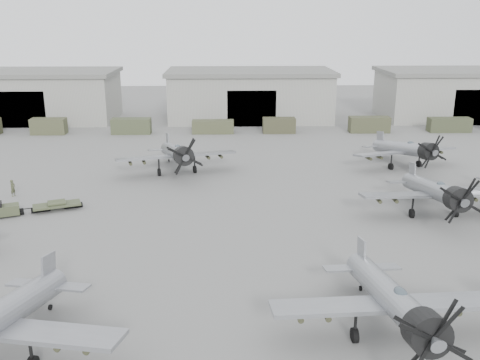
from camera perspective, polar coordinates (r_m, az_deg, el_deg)
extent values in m
plane|color=slate|center=(37.70, 5.40, -11.06)|extent=(220.00, 220.00, 0.00)
cube|color=#9D9D93|center=(101.66, -21.11, 8.21)|extent=(28.00, 14.00, 8.00)
cube|color=slate|center=(101.17, -21.38, 10.64)|extent=(29.00, 14.80, 0.70)
cube|color=black|center=(95.49, -22.35, 6.96)|extent=(8.12, 0.40, 6.00)
cube|color=#9D9D93|center=(96.06, 1.05, 8.89)|extent=(28.00, 14.00, 8.00)
cube|color=slate|center=(95.53, 1.07, 11.47)|extent=(29.00, 14.80, 0.70)
cube|color=black|center=(89.50, 1.25, 7.63)|extent=(8.12, 0.40, 6.00)
cube|color=#9D9D93|center=(104.91, 22.50, 8.30)|extent=(28.00, 14.00, 8.00)
cube|color=slate|center=(104.43, 22.78, 10.65)|extent=(29.00, 14.80, 0.70)
cube|color=black|center=(98.94, 23.99, 7.08)|extent=(8.12, 0.40, 6.00)
cube|color=#46482F|center=(88.98, -19.73, 5.42)|extent=(5.32, 2.20, 2.48)
cube|color=#42492F|center=(85.87, -11.52, 5.66)|extent=(6.10, 2.20, 2.41)
cube|color=#474A30|center=(84.66, -2.91, 5.70)|extent=(6.53, 2.20, 2.04)
cube|color=#3E3E28|center=(85.03, 4.18, 5.84)|extent=(5.11, 2.20, 2.37)
cube|color=#41442C|center=(87.63, 13.62, 5.77)|extent=(6.33, 2.20, 2.47)
cube|color=#3D422B|center=(91.85, 21.42, 5.50)|extent=(6.65, 2.20, 2.24)
cylinder|color=gray|center=(31.95, -24.23, -13.15)|extent=(3.85, 11.93, 3.48)
cube|color=gray|center=(35.78, -19.73, -8.97)|extent=(0.48, 1.85, 2.23)
cylinder|color=black|center=(36.64, -19.59, -12.67)|extent=(0.20, 0.38, 0.36)
cylinder|color=gray|center=(32.57, 15.52, -11.64)|extent=(2.26, 11.75, 3.44)
cylinder|color=black|center=(28.05, 19.29, -15.10)|extent=(2.18, 1.85, 2.29)
cube|color=gray|center=(32.17, 15.88, -12.63)|extent=(13.88, 3.15, 0.62)
cube|color=gray|center=(36.86, 12.84, -7.62)|extent=(0.23, 1.84, 2.20)
ellipsoid|color=#3F4C54|center=(30.67, 16.78, -11.55)|extent=(0.73, 1.35, 0.62)
cylinder|color=black|center=(32.26, 12.12, -15.89)|extent=(0.35, 0.90, 0.88)
cylinder|color=black|center=(33.63, 19.22, -15.05)|extent=(0.35, 0.90, 0.88)
cylinder|color=black|center=(37.65, 12.74, -11.20)|extent=(0.15, 0.36, 0.35)
cylinder|color=gray|center=(52.49, 19.82, -0.95)|extent=(1.98, 11.55, 3.39)
cylinder|color=black|center=(47.85, 22.23, -1.91)|extent=(2.11, 1.78, 2.26)
cube|color=gray|center=(52.01, 20.06, -1.46)|extent=(13.63, 2.81, 0.61)
cube|color=gray|center=(56.95, 17.90, 0.80)|extent=(0.18, 1.81, 2.17)
ellipsoid|color=#3F4C54|center=(50.70, 20.68, -0.50)|extent=(0.69, 1.32, 0.61)
cylinder|color=black|center=(51.60, 17.85, -3.42)|extent=(0.33, 0.88, 0.87)
cylinder|color=black|center=(53.21, 22.01, -3.24)|extent=(0.33, 0.88, 0.87)
cylinder|color=black|center=(57.35, 17.79, -1.59)|extent=(0.14, 0.35, 0.35)
cylinder|color=gray|center=(63.23, -6.93, 2.98)|extent=(4.72, 11.77, 3.46)
cylinder|color=black|center=(58.07, -6.04, 2.57)|extent=(2.49, 2.25, 2.30)
cube|color=gray|center=(62.67, -6.81, 2.59)|extent=(14.00, 6.03, 0.62)
cube|color=gray|center=(68.19, -7.73, 4.14)|extent=(0.62, 1.81, 2.21)
ellipsoid|color=#3F4C54|center=(61.30, -6.67, 3.50)|extent=(0.99, 1.46, 0.62)
cylinder|color=black|center=(62.61, -8.61, 0.82)|extent=(0.53, 0.94, 0.89)
cylinder|color=black|center=(63.31, -4.85, 1.13)|extent=(0.53, 0.94, 0.89)
cylinder|color=black|center=(68.46, -7.60, 2.08)|extent=(0.22, 0.38, 0.35)
cylinder|color=gray|center=(68.16, 16.92, 3.26)|extent=(4.67, 11.04, 3.26)
cylinder|color=black|center=(64.17, 19.45, 2.90)|extent=(2.37, 2.15, 2.17)
cube|color=gray|center=(67.73, 17.20, 2.92)|extent=(13.14, 5.94, 0.59)
cube|color=gray|center=(72.07, 14.73, 4.30)|extent=(0.62, 1.70, 2.08)
ellipsoid|color=#3F4C54|center=(66.64, 17.80, 3.71)|extent=(0.96, 1.38, 0.58)
cylinder|color=black|center=(66.87, 15.79, 1.39)|extent=(0.52, 0.88, 0.83)
cylinder|color=black|center=(69.12, 18.52, 1.64)|extent=(0.52, 0.88, 0.83)
cylinder|color=black|center=(72.34, 14.72, 2.47)|extent=(0.22, 0.36, 0.33)
cube|color=#434A30|center=(53.79, -23.57, -2.94)|extent=(2.37, 1.91, 0.91)
cylinder|color=black|center=(53.90, -23.52, -3.28)|extent=(1.51, 1.09, 0.64)
cylinder|color=black|center=(53.79, -21.98, -2.87)|extent=(1.31, 0.58, 0.09)
cube|color=#434A30|center=(53.83, -18.95, -2.53)|extent=(4.63, 3.05, 0.21)
cylinder|color=black|center=(53.93, -18.92, -2.81)|extent=(1.78, 1.09, 0.50)
cylinder|color=#434A30|center=(53.76, -18.97, -2.30)|extent=(1.63, 0.92, 0.37)
imported|color=#464B31|center=(59.44, -23.07, -0.79)|extent=(0.59, 0.73, 1.75)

